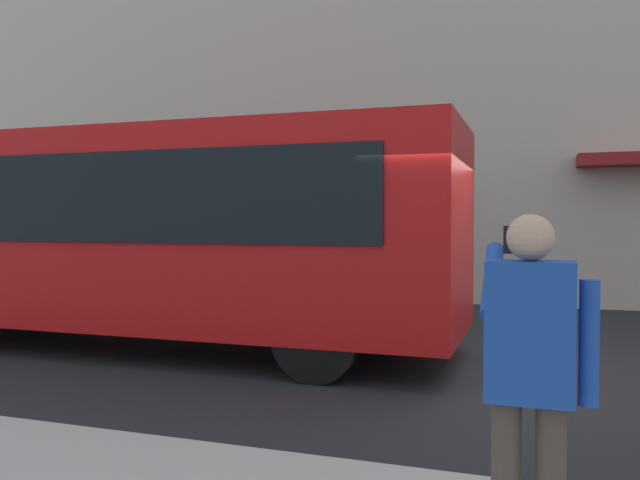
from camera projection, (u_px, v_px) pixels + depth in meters
ground_plane at (485, 374)px, 7.59m from camera, size 60.00×60.00×0.00m
building_facade_far at (512, 27)px, 13.83m from camera, size 28.00×1.55×12.00m
red_bus at (141, 230)px, 9.14m from camera, size 9.05×2.54×3.08m
pedestrian_photographer at (530, 364)px, 3.02m from camera, size 0.53×0.52×1.70m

